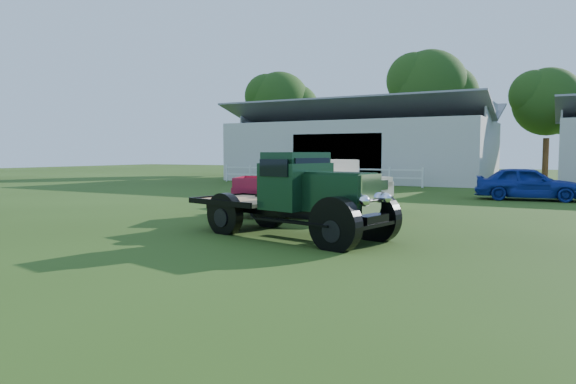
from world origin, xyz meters
The scene contains 10 objects.
ground centered at (0.00, 0.00, 0.00)m, with size 120.00×120.00×0.00m, color #22390E.
shed_left centered at (-7.00, 26.00, 2.80)m, with size 18.80×10.20×5.60m, color silver, non-canonical shape.
fence_rail centered at (-8.00, 20.00, 0.60)m, with size 14.20×0.16×1.20m, color white, non-canonical shape.
tree_a centered at (-18.00, 33.00, 5.25)m, with size 6.30×6.30×10.50m, color #244713, non-canonical shape.
tree_b centered at (-4.00, 34.00, 5.75)m, with size 6.90×6.90×11.50m, color #244713, non-canonical shape.
tree_c centered at (5.00, 33.00, 4.50)m, with size 5.40×5.40×9.00m, color #244713, non-canonical shape.
vintage_flatbed centered at (0.56, 0.78, 1.03)m, with size 5.20×2.06×2.06m, color #13321D, non-canonical shape.
red_pickup centered at (-0.80, 4.33, 0.86)m, with size 4.72×1.81×1.72m, color maroon, non-canonical shape.
white_pickup centered at (-1.44, 7.58, 0.88)m, with size 4.77×1.85×1.75m, color beige, non-canonical shape.
misc_car_blue centered at (4.95, 14.22, 0.73)m, with size 1.72×4.28×1.46m, color navy.
Camera 1 is at (6.39, -10.21, 2.04)m, focal length 32.00 mm.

